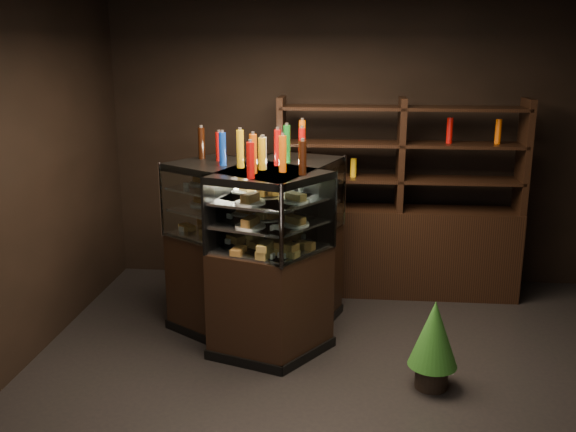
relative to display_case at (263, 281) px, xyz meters
name	(u,v)px	position (x,y,z in m)	size (l,w,h in m)	color
ground	(339,392)	(0.68, -0.91, -0.51)	(5.00, 5.00, 0.00)	black
room_shell	(345,130)	(0.68, -0.91, 1.43)	(5.02, 5.02, 3.01)	black
display_case	(263,281)	(0.00, 0.00, 0.00)	(1.60, 1.55, 1.53)	black
food_display	(263,207)	(0.00, 0.00, 0.66)	(1.15, 1.28, 0.47)	#C28345
bottles_top	(262,149)	(0.00, 0.00, 1.15)	(1.00, 1.14, 0.30)	#B20C0A
potted_conifer	(434,332)	(1.37, -0.77, -0.06)	(0.37, 0.37, 0.78)	black
back_shelving	(397,237)	(1.21, 1.14, 0.10)	(2.41, 0.43, 2.00)	black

